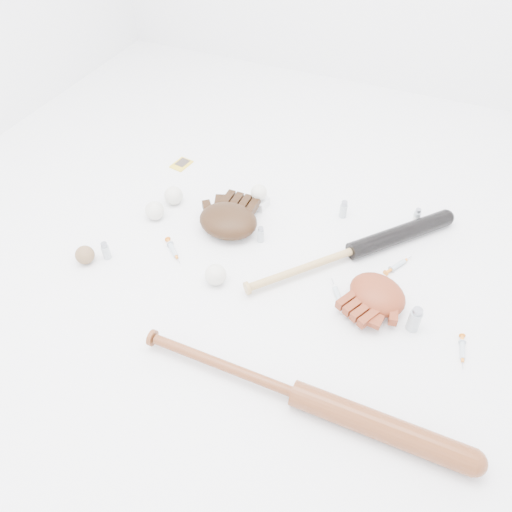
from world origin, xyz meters
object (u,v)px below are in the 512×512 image
at_px(glove_dark, 228,220).
at_px(bat_wood, 296,394).
at_px(bat_dark, 353,251).
at_px(pedestal, 259,203).

bearing_deg(glove_dark, bat_wood, -50.40).
distance_m(bat_dark, glove_dark, 0.48).
xyz_separation_m(bat_wood, pedestal, (-0.44, 0.75, -0.02)).
relative_size(glove_dark, pedestal, 4.03).
distance_m(bat_wood, pedestal, 0.87).
distance_m(bat_wood, glove_dark, 0.75).
bearing_deg(glove_dark, bat_dark, 4.79).
xyz_separation_m(bat_dark, glove_dark, (-0.48, -0.05, 0.02)).
bearing_deg(bat_wood, bat_dark, 91.20).
relative_size(bat_dark, bat_wood, 0.89).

